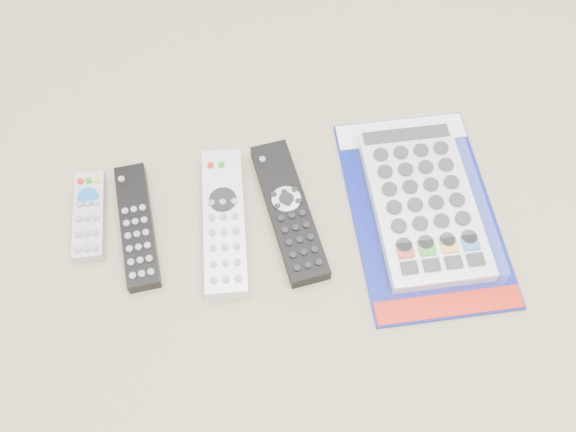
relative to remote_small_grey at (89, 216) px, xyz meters
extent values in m
plane|color=gray|center=(0.24, -0.03, -0.01)|extent=(5.00, 5.00, 0.00)
cube|color=#A6A6A9|center=(0.00, 0.00, 0.00)|extent=(0.05, 0.14, 0.02)
cylinder|color=#175DB3|center=(0.00, 0.02, 0.01)|extent=(0.03, 0.03, 0.00)
cube|color=black|center=(0.06, -0.03, 0.00)|extent=(0.05, 0.19, 0.02)
cube|color=silver|center=(0.18, -0.04, 0.00)|extent=(0.08, 0.22, 0.02)
cylinder|color=black|center=(0.18, -0.02, 0.01)|extent=(0.04, 0.04, 0.00)
cube|color=black|center=(0.27, -0.04, 0.00)|extent=(0.07, 0.22, 0.02)
cylinder|color=silver|center=(0.26, -0.03, 0.01)|extent=(0.04, 0.04, 0.00)
cube|color=navy|center=(0.45, -0.07, -0.01)|extent=(0.21, 0.33, 0.01)
cube|color=white|center=(0.45, 0.06, 0.00)|extent=(0.19, 0.05, 0.00)
cube|color=#B71B0D|center=(0.44, -0.21, 0.00)|extent=(0.19, 0.04, 0.00)
cube|color=silver|center=(0.45, -0.07, 0.01)|extent=(0.15, 0.25, 0.02)
cube|color=white|center=(0.45, -0.07, 0.01)|extent=(0.16, 0.27, 0.04)
camera|label=1|loc=(0.18, -0.47, 0.75)|focal=40.00mm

